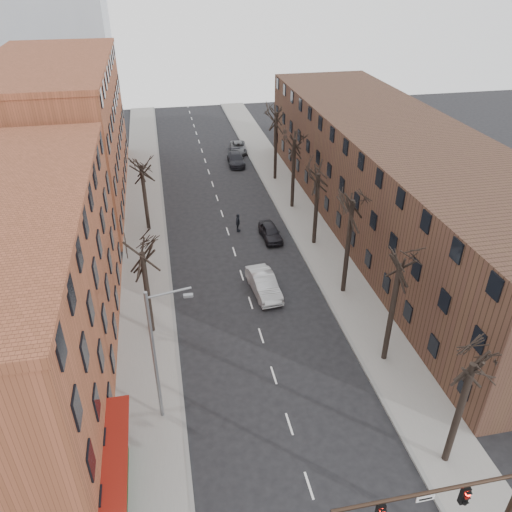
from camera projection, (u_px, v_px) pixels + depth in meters
sidewalk_left at (145, 224)px, 50.22m from camera, size 4.00×90.00×0.15m
sidewalk_right at (298, 210)px, 52.91m from camera, size 4.00×90.00×0.15m
building_left_far at (60, 135)px, 52.82m from camera, size 12.00×28.00×14.00m
building_right at (395, 179)px, 47.51m from camera, size 12.00×50.00×10.00m
awning_left at (123, 484)px, 25.72m from camera, size 1.20×7.00×0.15m
hedge at (118, 494)px, 24.52m from camera, size 0.80×6.00×1.00m
tree_right_a at (444, 460)px, 26.90m from camera, size 5.20×5.20×10.00m
tree_right_b at (383, 359)px, 33.61m from camera, size 5.20×5.20×10.80m
tree_right_c at (343, 292)px, 40.31m from camera, size 5.20×5.20×11.60m
tree_right_d at (314, 244)px, 47.02m from camera, size 5.20×5.20×10.00m
tree_right_e at (292, 207)px, 53.72m from camera, size 5.20×5.20×10.80m
tree_right_f at (275, 179)px, 60.43m from camera, size 5.20×5.20×11.60m
tree_left_a at (153, 331)px, 36.08m from camera, size 5.20×5.20×9.50m
tree_left_b at (149, 229)px, 49.48m from camera, size 5.20×5.20×9.50m
signal_mast_arm at (481, 505)px, 20.07m from camera, size 8.14×0.30×7.20m
streetlight at (157, 352)px, 26.87m from camera, size 2.45×0.22×9.03m
silver_sedan at (264, 284)px, 39.79m from camera, size 2.22×5.17×1.65m
parked_car_near at (270, 232)px, 47.49m from camera, size 1.86×4.19×1.40m
parked_car_mid at (236, 159)px, 64.35m from camera, size 2.23×5.02×1.43m
parked_car_far at (238, 147)px, 68.53m from camera, size 2.46×4.71×1.27m
pedestrian_crossing at (238, 223)px, 48.62m from camera, size 0.80×1.18×1.86m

